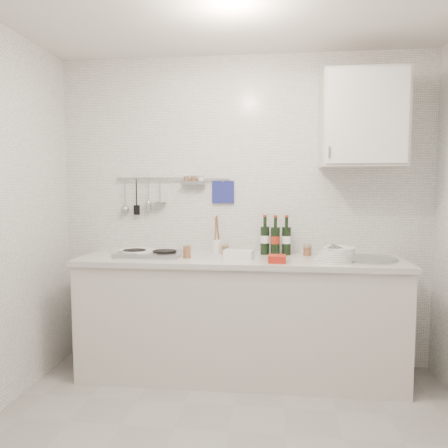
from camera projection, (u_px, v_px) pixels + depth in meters
The scene contains 14 objects.
back_wall at pixel (243, 212), 3.57m from camera, with size 3.00×0.02×2.50m, color silver.
counter at pixel (240, 320), 3.34m from camera, with size 2.44×0.64×0.96m.
wall_rail at pixel (170, 190), 3.59m from camera, with size 0.98×0.09×0.34m.
wall_cabinet at pixel (363, 120), 3.23m from camera, with size 0.60×0.38×0.70m.
plate_stack_hob at pixel (137, 252), 3.43m from camera, with size 0.30×0.30×0.04m.
plate_stack_sink at pixel (336, 254), 3.14m from camera, with size 0.28×0.27×0.11m.
wine_bottles at pixel (276, 235), 3.42m from camera, with size 0.24×0.11×0.31m.
butter_dish at pixel (239, 254), 3.25m from camera, with size 0.22×0.11×0.06m, color white.
strawberry_punnet at pixel (277, 259), 3.08m from camera, with size 0.12×0.12×0.05m, color red.
utensil_crock at pixel (217, 245), 3.48m from camera, with size 0.07×0.07×0.31m.
jar_a at pixel (225, 250), 3.45m from camera, with size 0.06×0.06×0.08m.
jar_b at pixel (307, 250), 3.40m from camera, with size 0.06×0.06×0.08m.
jar_c at pixel (307, 251), 3.37m from camera, with size 0.06×0.06×0.08m.
jar_d at pixel (187, 251), 3.28m from camera, with size 0.06×0.06×0.10m.
Camera 1 is at (0.25, -2.16, 1.46)m, focal length 35.00 mm.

